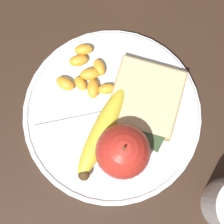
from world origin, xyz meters
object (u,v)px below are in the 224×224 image
(fork, at_px, (109,114))
(jam_packet, at_px, (152,134))
(plate, at_px, (112,115))
(bread_slice, at_px, (146,98))
(apple, at_px, (123,151))
(banana, at_px, (104,134))

(fork, relative_size, jam_packet, 3.57)
(plate, relative_size, fork, 1.69)
(bread_slice, relative_size, jam_packet, 2.76)
(plate, xyz_separation_m, jam_packet, (-0.00, -0.07, 0.01))
(apple, distance_m, banana, 0.05)
(plate, distance_m, jam_packet, 0.07)
(banana, distance_m, bread_slice, 0.09)
(plate, distance_m, bread_slice, 0.06)
(apple, xyz_separation_m, banana, (0.01, 0.04, -0.02))
(plate, bearing_deg, bread_slice, -37.89)
(banana, bearing_deg, bread_slice, -21.13)
(apple, bearing_deg, bread_slice, 4.25)
(bread_slice, xyz_separation_m, jam_packet, (-0.05, -0.03, -0.00))
(bread_slice, xyz_separation_m, fork, (-0.05, 0.04, -0.01))
(apple, bearing_deg, plate, 41.84)
(apple, xyz_separation_m, bread_slice, (0.09, 0.01, -0.03))
(banana, distance_m, fork, 0.04)
(bread_slice, height_order, fork, bread_slice)
(plate, distance_m, banana, 0.04)
(plate, relative_size, apple, 3.15)
(apple, bearing_deg, banana, 71.65)
(bread_slice, bearing_deg, apple, -175.75)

